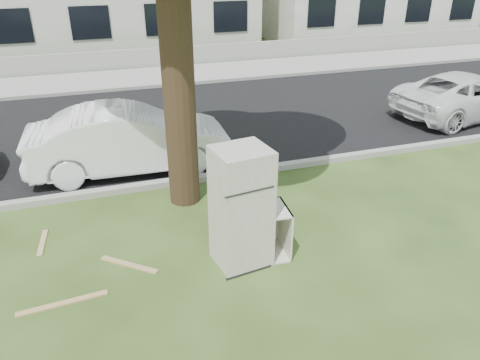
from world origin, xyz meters
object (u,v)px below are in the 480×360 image
object	(u,v)px
cabinet	(254,233)
car_center	(130,139)
fridge	(241,208)
car_right	(467,95)

from	to	relation	value
cabinet	car_center	world-z (taller)	car_center
fridge	car_center	distance (m)	3.87
fridge	cabinet	distance (m)	0.54
fridge	car_right	size ratio (longest dim) A/B	0.42
cabinet	car_right	xyz separation A→B (m)	(7.63, 4.27, 0.20)
fridge	cabinet	size ratio (longest dim) A/B	1.78
car_center	car_right	xyz separation A→B (m)	(8.98, 0.64, -0.08)
cabinet	car_right	size ratio (longest dim) A/B	0.24
cabinet	car_right	bearing A→B (deg)	34.31
car_center	cabinet	bearing A→B (deg)	-157.22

